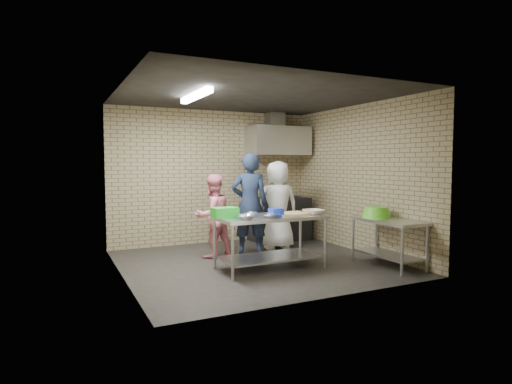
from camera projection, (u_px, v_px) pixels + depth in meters
floor at (256, 263)px, 6.91m from camera, size 4.20×4.20×0.00m
ceiling at (256, 96)px, 6.72m from camera, size 4.20×4.20×0.00m
back_wall at (213, 177)px, 8.61m from camera, size 4.20×0.06×2.70m
front_wall at (329, 187)px, 5.02m from camera, size 4.20×0.06×2.70m
left_wall at (121, 183)px, 5.90m from camera, size 0.06×4.00×2.70m
right_wall at (359, 179)px, 7.73m from camera, size 0.06×4.00×2.70m
prep_table at (270, 242)px, 6.51m from camera, size 1.65×0.83×0.83m
side_counter at (388, 243)px, 6.68m from camera, size 0.60×1.20×0.75m
stove at (279, 219)px, 8.94m from camera, size 1.20×0.70×0.90m
range_hood at (278, 141)px, 8.87m from camera, size 1.30×0.60×0.60m
hood_duct at (275, 120)px, 8.98m from camera, size 0.35×0.30×0.30m
wall_shelf at (286, 150)px, 9.19m from camera, size 0.80×0.20×0.04m
fluorescent_fixture at (196, 96)px, 6.29m from camera, size 0.10×1.25×0.08m
green_crate at (225, 212)px, 6.27m from camera, size 0.37×0.28×0.15m
blue_tub at (276, 212)px, 6.40m from camera, size 0.18×0.18×0.12m
cutting_board at (290, 214)px, 6.61m from camera, size 0.50×0.39×0.03m
mixing_bowl_a at (246, 217)px, 6.08m from camera, size 0.30×0.30×0.06m
mixing_bowl_b at (251, 214)px, 6.39m from camera, size 0.23×0.23×0.06m
mixing_bowl_c at (271, 216)px, 6.23m from camera, size 0.27×0.27×0.06m
ceramic_bowl at (314, 212)px, 6.64m from camera, size 0.36×0.36×0.08m
green_basin at (377, 212)px, 6.86m from camera, size 0.46×0.46×0.17m
bottle_red at (276, 145)px, 9.07m from camera, size 0.07×0.07×0.18m
bottle_green at (292, 146)px, 9.25m from camera, size 0.06×0.06×0.15m
man_navy at (250, 204)px, 7.53m from camera, size 0.78×0.66×1.81m
woman_pink at (213, 216)px, 7.29m from camera, size 0.81×0.70×1.44m
woman_white at (278, 205)px, 7.99m from camera, size 0.90×0.66×1.68m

